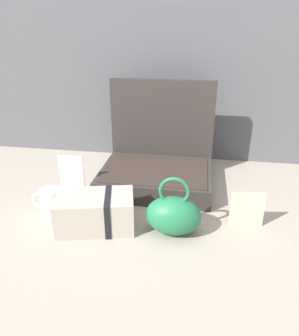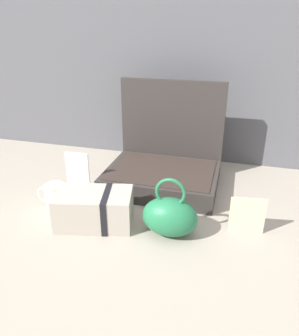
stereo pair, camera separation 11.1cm
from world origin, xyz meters
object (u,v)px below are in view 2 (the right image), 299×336
Objects in this scene: coffee_mug at (55,196)px; open_suitcase at (164,164)px; cream_toiletry_bag at (95,209)px; poster_card_right at (78,173)px; teal_pouch_handbag at (170,216)px; info_card_left at (247,215)px.

open_suitcase is at bearing 41.60° from coffee_mug.
open_suitcase is at bearing 66.94° from cream_toiletry_bag.
open_suitcase is 2.59× the size of poster_card_right.
open_suitcase reaches higher than teal_pouch_handbag.
open_suitcase is 2.23× the size of teal_pouch_handbag.
teal_pouch_handbag reaches higher than info_card_left.
open_suitcase is at bearing 26.03° from poster_card_right.
teal_pouch_handbag is 0.45m from poster_card_right.
cream_toiletry_bag is at bearing -113.06° from open_suitcase.
open_suitcase reaches higher than poster_card_right.
teal_pouch_handbag is 1.81× the size of coffee_mug.
teal_pouch_handbag is 0.26m from cream_toiletry_bag.
poster_card_right reaches higher than cream_toiletry_bag.
info_card_left is 0.66m from poster_card_right.
open_suitcase is 4.06× the size of coffee_mug.
coffee_mug is at bearing -111.09° from poster_card_right.
info_card_left is (0.69, 0.03, 0.02)m from coffee_mug.
teal_pouch_handbag is 1.16× the size of poster_card_right.
open_suitcase is 0.47m from coffee_mug.
cream_toiletry_bag is 2.51× the size of coffee_mug.
teal_pouch_handbag is at bearing -74.26° from open_suitcase.
cream_toiletry_bag reaches higher than coffee_mug.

